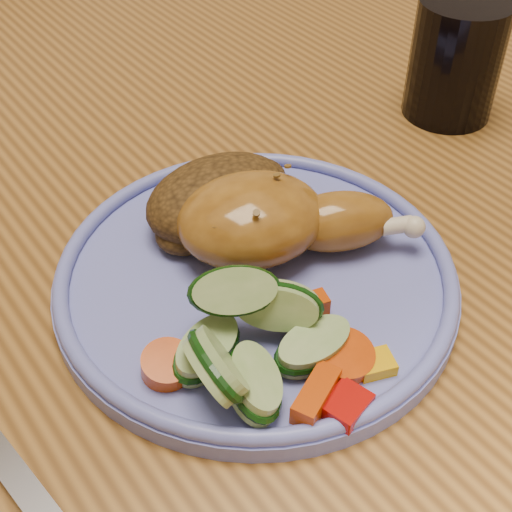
% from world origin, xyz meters
% --- Properties ---
extents(dining_table, '(0.90, 1.40, 0.75)m').
position_xyz_m(dining_table, '(0.00, 0.00, 0.67)').
color(dining_table, '#915E27').
rests_on(dining_table, ground).
extents(plate, '(0.25, 0.25, 0.01)m').
position_xyz_m(plate, '(-0.04, -0.13, 0.76)').
color(plate, '#666EC9').
rests_on(plate, dining_table).
extents(plate_rim, '(0.25, 0.25, 0.01)m').
position_xyz_m(plate_rim, '(-0.04, -0.13, 0.77)').
color(plate_rim, '#666EC9').
rests_on(plate_rim, plate).
extents(chicken_leg, '(0.15, 0.12, 0.05)m').
position_xyz_m(chicken_leg, '(-0.02, -0.11, 0.79)').
color(chicken_leg, '#986220').
rests_on(chicken_leg, plate).
extents(rice_pilaf, '(0.11, 0.07, 0.04)m').
position_xyz_m(rice_pilaf, '(-0.03, -0.07, 0.78)').
color(rice_pilaf, '#4A3012').
rests_on(rice_pilaf, plate).
extents(vegetable_pile, '(0.12, 0.12, 0.06)m').
position_xyz_m(vegetable_pile, '(-0.08, -0.19, 0.78)').
color(vegetable_pile, '#A50A05').
rests_on(vegetable_pile, plate).
extents(drinking_glass, '(0.07, 0.07, 0.10)m').
position_xyz_m(drinking_glass, '(0.21, -0.05, 0.80)').
color(drinking_glass, black).
rests_on(drinking_glass, dining_table).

